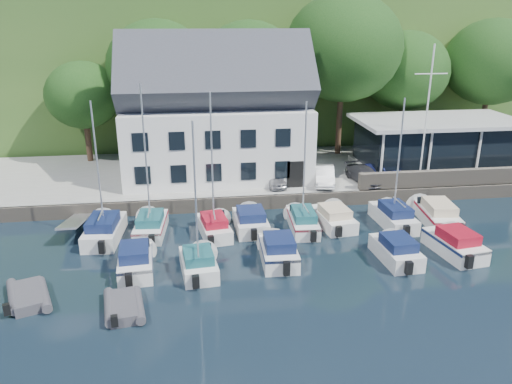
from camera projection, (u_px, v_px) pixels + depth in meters
ground at (374, 282)px, 25.81m from camera, size 180.00×180.00×0.00m
quay at (300, 173)px, 41.99m from camera, size 60.00×13.00×1.00m
quay_face at (320, 200)px, 35.92m from camera, size 60.00×0.30×1.00m
hillside at (242, 48)px, 81.02m from camera, size 160.00×75.00×16.00m
harbor_building at (216, 121)px, 38.54m from camera, size 14.40×8.20×8.70m
club_pavilion at (435, 143)px, 41.13m from camera, size 13.20×7.20×4.10m
seawall at (475, 176)px, 37.45m from camera, size 18.00×0.50×1.20m
gangway at (78, 230)px, 32.12m from camera, size 1.20×6.00×1.40m
car_silver at (275, 178)px, 37.17m from camera, size 1.50×3.28×1.09m
car_white at (325, 175)px, 37.54m from camera, size 2.23×4.16×1.30m
car_dgrey at (365, 175)px, 37.97m from camera, size 2.41×4.26×1.17m
car_blue at (388, 172)px, 38.47m from camera, size 2.41×4.00×1.28m
flagpole at (426, 117)px, 36.18m from camera, size 2.44×0.20×10.17m
tree_0 at (85, 112)px, 42.30m from camera, size 6.24×6.24×8.53m
tree_1 at (159, 91)px, 42.72m from camera, size 8.66×8.66×11.83m
tree_2 at (249, 91)px, 43.05m from camera, size 8.59×8.59×11.74m
tree_3 at (342, 76)px, 43.77m from camera, size 10.23×10.23×13.98m
tree_4 at (403, 91)px, 46.03m from camera, size 7.93×7.93×10.83m
tree_5 at (488, 84)px, 46.70m from camera, size 8.67×8.67×11.85m
boat_r1_0 at (97, 165)px, 29.20m from camera, size 2.60×6.50×9.49m
boat_r1_1 at (147, 169)px, 30.18m from camera, size 2.38×5.93×8.46m
boat_r1_2 at (212, 172)px, 30.01m from camera, size 2.57×5.55×8.28m
boat_r1_3 at (250, 219)px, 31.91m from camera, size 2.25×5.32×1.46m
boat_r1_4 at (304, 166)px, 30.84m from camera, size 2.08×6.26×8.52m
boat_r1_5 at (333, 216)px, 32.53m from camera, size 2.72×5.77×1.38m
boat_r1_6 at (399, 157)px, 31.34m from camera, size 2.20×6.20×9.20m
boat_r1_7 at (436, 211)px, 33.08m from camera, size 2.85×6.93×1.50m
boat_r2_0 at (135, 258)px, 26.69m from camera, size 2.30×5.55×1.55m
boat_r2_1 at (196, 198)px, 25.34m from camera, size 2.42×5.10×8.48m
boat_r2_2 at (278, 248)px, 27.76m from camera, size 2.26×5.32×1.57m
boat_r2_3 at (396, 248)px, 27.91m from camera, size 2.24×5.33×1.48m
boat_r2_4 at (455, 241)px, 28.63m from camera, size 2.81×5.81×1.55m
dinghy_0 at (28, 294)px, 23.96m from camera, size 2.94×3.70×0.75m
dinghy_1 at (124, 305)px, 23.12m from camera, size 2.31×3.32×0.72m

